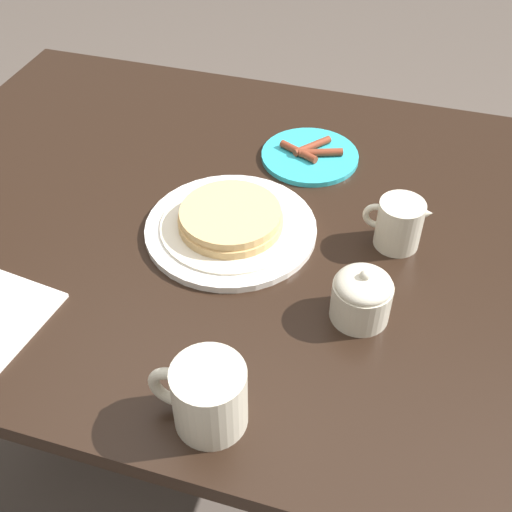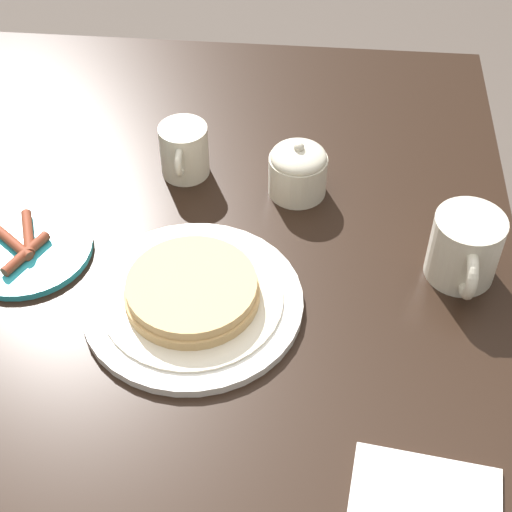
{
  "view_description": "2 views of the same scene",
  "coord_description": "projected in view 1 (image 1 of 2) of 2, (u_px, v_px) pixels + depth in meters",
  "views": [
    {
      "loc": [
        -0.27,
        0.78,
        1.43
      ],
      "look_at": [
        -0.07,
        0.11,
        0.77
      ],
      "focal_mm": 45.0,
      "sensor_mm": 36.0,
      "label": 1
    },
    {
      "loc": [
        0.64,
        0.17,
        1.5
      ],
      "look_at": [
        -0.07,
        0.11,
        0.77
      ],
      "focal_mm": 55.0,
      "sensor_mm": 36.0,
      "label": 2
    }
  ],
  "objects": [
    {
      "name": "dining_table",
      "position": [
        239.0,
        269.0,
        1.15
      ],
      "size": [
        1.27,
        0.93,
        0.74
      ],
      "color": "black",
      "rests_on": "ground_plane"
    },
    {
      "name": "creamer_pitcher",
      "position": [
        400.0,
        223.0,
        1.0
      ],
      "size": [
        0.11,
        0.07,
        0.09
      ],
      "color": "beige",
      "rests_on": "dining_table"
    },
    {
      "name": "coffee_mug",
      "position": [
        207.0,
        396.0,
        0.76
      ],
      "size": [
        0.12,
        0.09,
        0.09
      ],
      "color": "beige",
      "rests_on": "dining_table"
    },
    {
      "name": "pancake_plate",
      "position": [
        229.0,
        223.0,
        1.04
      ],
      "size": [
        0.28,
        0.28,
        0.04
      ],
      "color": "white",
      "rests_on": "dining_table"
    },
    {
      "name": "sugar_bowl",
      "position": [
        362.0,
        296.0,
        0.89
      ],
      "size": [
        0.08,
        0.08,
        0.09
      ],
      "color": "beige",
      "rests_on": "dining_table"
    },
    {
      "name": "ground_plane",
      "position": [
        244.0,
        448.0,
        1.58
      ],
      "size": [
        8.0,
        8.0,
        0.0
      ],
      "primitive_type": "plane",
      "color": "#51473F"
    },
    {
      "name": "side_plate_bacon",
      "position": [
        310.0,
        155.0,
        1.19
      ],
      "size": [
        0.18,
        0.18,
        0.02
      ],
      "color": "#2DADBC",
      "rests_on": "dining_table"
    }
  ]
}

